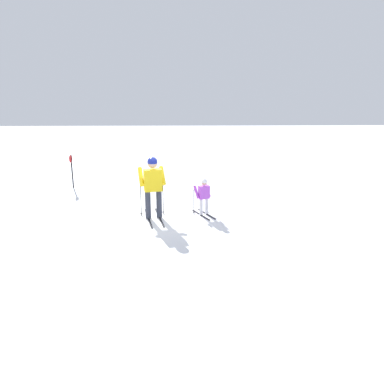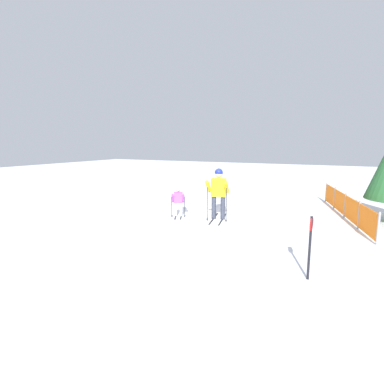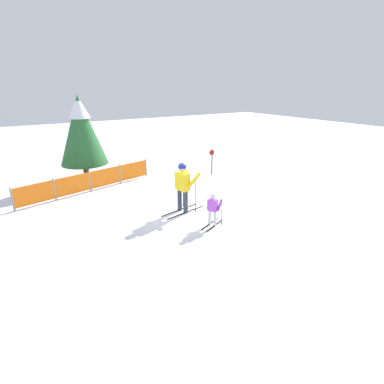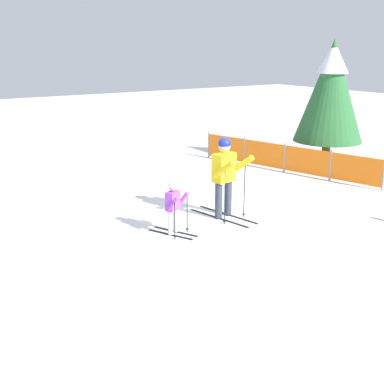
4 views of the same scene
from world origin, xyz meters
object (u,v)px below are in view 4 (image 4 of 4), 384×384
object	(u,v)px
skier_adult	(225,170)
conifer_far	(331,89)
skier_child	(173,204)
safety_fence	(285,157)

from	to	relation	value
skier_adult	conifer_far	xyz separation A→B (m)	(-2.04, 5.63, 1.36)
skier_child	safety_fence	xyz separation A→B (m)	(-2.51, 5.54, -0.20)
safety_fence	skier_adult	bearing A→B (deg)	-60.77
skier_adult	skier_child	world-z (taller)	skier_adult
skier_adult	safety_fence	xyz separation A→B (m)	(-2.27, 4.06, -0.63)
skier_child	conifer_far	size ratio (longest dim) A/B	0.28
conifer_far	skier_adult	bearing A→B (deg)	-70.13
safety_fence	conifer_far	distance (m)	2.55
skier_child	safety_fence	size ratio (longest dim) A/B	0.19
skier_adult	conifer_far	bearing A→B (deg)	98.43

